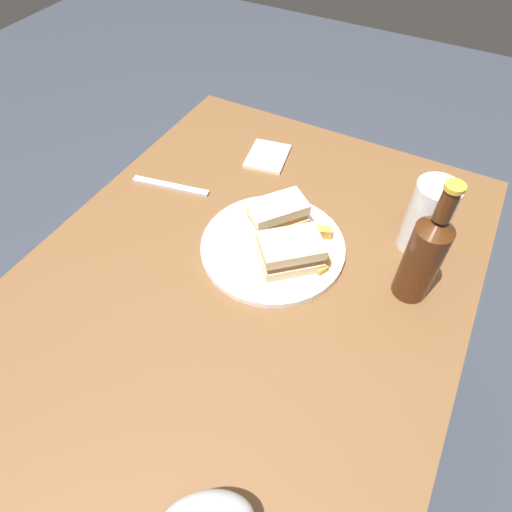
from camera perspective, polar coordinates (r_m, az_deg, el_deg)
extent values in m
plane|color=#333842|center=(1.49, -1.36, -21.12)|extent=(6.00, 6.00, 0.00)
cube|color=brown|center=(1.14, -1.71, -14.98)|extent=(1.08, 0.80, 0.75)
cylinder|color=white|center=(0.87, 2.18, 1.24)|extent=(0.28, 0.28, 0.01)
cube|color=#CCB284|center=(0.82, 4.44, -0.28)|extent=(0.13, 0.14, 0.02)
cube|color=brown|center=(0.81, 4.52, 0.53)|extent=(0.12, 0.13, 0.01)
cube|color=#CCB284|center=(0.80, 4.59, 1.38)|extent=(0.13, 0.14, 0.02)
cube|color=beige|center=(0.89, 2.65, 4.60)|extent=(0.13, 0.12, 0.02)
cube|color=#B27A4C|center=(0.88, 2.69, 5.43)|extent=(0.12, 0.11, 0.01)
cube|color=beige|center=(0.86, 2.73, 6.29)|extent=(0.13, 0.12, 0.02)
cube|color=gold|center=(0.88, 8.27, 3.12)|extent=(0.04, 0.05, 0.02)
cube|color=#B77F33|center=(0.87, 4.57, 3.20)|extent=(0.04, 0.03, 0.02)
cube|color=#B77F33|center=(0.84, 8.46, 0.41)|extent=(0.05, 0.05, 0.02)
cube|color=gold|center=(0.84, 5.90, 0.68)|extent=(0.03, 0.05, 0.02)
cube|color=gold|center=(0.83, 7.85, -1.07)|extent=(0.04, 0.05, 0.01)
cylinder|color=white|center=(0.88, 21.38, 4.71)|extent=(0.08, 0.08, 0.15)
cylinder|color=orange|center=(0.91, 20.65, 2.90)|extent=(0.07, 0.07, 0.07)
cylinder|color=#47230F|center=(0.79, 20.59, -0.78)|extent=(0.06, 0.06, 0.16)
cone|color=#47230F|center=(0.73, 22.54, 3.82)|extent=(0.06, 0.06, 0.02)
cylinder|color=#47230F|center=(0.70, 23.54, 6.16)|extent=(0.03, 0.03, 0.06)
cylinder|color=gold|center=(0.68, 24.41, 8.17)|extent=(0.03, 0.03, 0.01)
cube|color=silver|center=(1.08, 1.52, 12.81)|extent=(0.12, 0.11, 0.01)
cube|color=silver|center=(1.02, -11.02, 8.89)|extent=(0.05, 0.18, 0.01)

